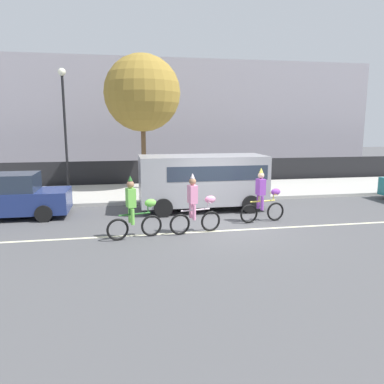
# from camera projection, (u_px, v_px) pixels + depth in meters

# --- Properties ---
(ground_plane) EXTENTS (80.00, 80.00, 0.00)m
(ground_plane) POSITION_uv_depth(u_px,v_px,m) (226.00, 226.00, 12.63)
(ground_plane) COLOR #4C4C4F
(road_centre_line) EXTENTS (36.00, 0.14, 0.01)m
(road_centre_line) POSITION_uv_depth(u_px,v_px,m) (231.00, 230.00, 12.15)
(road_centre_line) COLOR beige
(road_centre_line) RESTS_ON ground
(sidewalk_curb) EXTENTS (60.00, 5.00, 0.15)m
(sidewalk_curb) POSITION_uv_depth(u_px,v_px,m) (191.00, 191.00, 18.91)
(sidewalk_curb) COLOR #ADAAA3
(sidewalk_curb) RESTS_ON ground
(fence_line) EXTENTS (40.00, 0.08, 1.40)m
(fence_line) POSITION_uv_depth(u_px,v_px,m) (182.00, 172.00, 21.60)
(fence_line) COLOR black
(fence_line) RESTS_ON ground
(building_backdrop) EXTENTS (28.00, 8.00, 7.80)m
(building_backdrop) POSITION_uv_depth(u_px,v_px,m) (174.00, 118.00, 29.48)
(building_backdrop) COLOR #99939E
(building_backdrop) RESTS_ON ground
(parade_cyclist_lime) EXTENTS (1.69, 0.59, 1.92)m
(parade_cyclist_lime) POSITION_uv_depth(u_px,v_px,m) (135.00, 211.00, 11.17)
(parade_cyclist_lime) COLOR black
(parade_cyclist_lime) RESTS_ON ground
(parade_cyclist_pink) EXTENTS (1.70, 0.54, 1.92)m
(parade_cyclist_pink) POSITION_uv_depth(u_px,v_px,m) (196.00, 207.00, 11.72)
(parade_cyclist_pink) COLOR black
(parade_cyclist_pink) RESTS_ON ground
(parade_cyclist_purple) EXTENTS (1.71, 0.52, 1.92)m
(parade_cyclist_purple) POSITION_uv_depth(u_px,v_px,m) (263.00, 199.00, 13.07)
(parade_cyclist_purple) COLOR black
(parade_cyclist_purple) RESTS_ON ground
(parked_van_grey) EXTENTS (5.00, 2.22, 2.18)m
(parked_van_grey) POSITION_uv_depth(u_px,v_px,m) (204.00, 178.00, 14.99)
(parked_van_grey) COLOR #99999E
(parked_van_grey) RESTS_ON ground
(parked_car_navy) EXTENTS (4.10, 1.92, 1.64)m
(parked_car_navy) POSITION_uv_depth(u_px,v_px,m) (10.00, 197.00, 13.67)
(parked_car_navy) COLOR navy
(parked_car_navy) RESTS_ON ground
(street_lamp_post) EXTENTS (0.36, 0.36, 5.86)m
(street_lamp_post) POSITION_uv_depth(u_px,v_px,m) (64.00, 112.00, 17.94)
(street_lamp_post) COLOR black
(street_lamp_post) RESTS_ON sidewalk_curb
(street_tree_near_lamp) EXTENTS (3.80, 3.80, 6.68)m
(street_tree_near_lamp) POSITION_uv_depth(u_px,v_px,m) (142.00, 93.00, 18.58)
(street_tree_near_lamp) COLOR brown
(street_tree_near_lamp) RESTS_ON sidewalk_curb
(pedestrian_onlooker) EXTENTS (0.32, 0.20, 1.62)m
(pedestrian_onlooker) POSITION_uv_depth(u_px,v_px,m) (221.00, 177.00, 17.30)
(pedestrian_onlooker) COLOR #33333D
(pedestrian_onlooker) RESTS_ON sidewalk_curb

